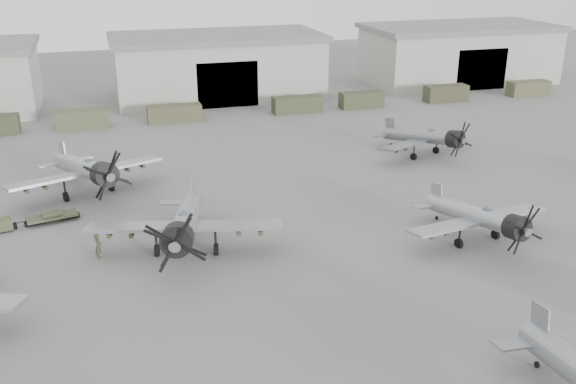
% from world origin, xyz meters
% --- Properties ---
extents(ground, '(220.00, 220.00, 0.00)m').
position_xyz_m(ground, '(0.00, 0.00, 0.00)').
color(ground, slate).
rests_on(ground, ground).
extents(hangar_center, '(29.00, 14.80, 8.70)m').
position_xyz_m(hangar_center, '(0.00, 61.96, 4.37)').
color(hangar_center, '#A4A499').
rests_on(hangar_center, ground).
extents(hangar_right, '(29.00, 14.80, 8.70)m').
position_xyz_m(hangar_right, '(38.00, 61.96, 4.37)').
color(hangar_right, '#A4A499').
rests_on(hangar_right, ground).
extents(support_truck_2, '(6.00, 2.20, 2.19)m').
position_xyz_m(support_truck_2, '(-18.52, 50.00, 1.09)').
color(support_truck_2, '#464B31').
rests_on(support_truck_2, ground).
extents(support_truck_3, '(6.54, 2.20, 2.00)m').
position_xyz_m(support_truck_3, '(-7.75, 50.00, 1.00)').
color(support_truck_3, '#45442D').
rests_on(support_truck_3, ground).
extents(support_truck_4, '(6.38, 2.20, 2.06)m').
position_xyz_m(support_truck_4, '(7.99, 50.00, 1.03)').
color(support_truck_4, '#3A3C27').
rests_on(support_truck_4, ground).
extents(support_truck_5, '(5.72, 2.20, 2.05)m').
position_xyz_m(support_truck_5, '(16.86, 50.00, 1.03)').
color(support_truck_5, '#383C27').
rests_on(support_truck_5, ground).
extents(support_truck_6, '(5.96, 2.20, 2.22)m').
position_xyz_m(support_truck_6, '(29.39, 50.00, 1.11)').
color(support_truck_6, '#383825').
rests_on(support_truck_6, ground).
extents(support_truck_7, '(6.07, 2.20, 2.04)m').
position_xyz_m(support_truck_7, '(42.64, 50.00, 1.02)').
color(support_truck_7, '#494B31').
rests_on(support_truck_7, ground).
extents(aircraft_mid_1, '(13.75, 12.37, 5.47)m').
position_xyz_m(aircraft_mid_1, '(-11.51, 13.36, 2.49)').
color(aircraft_mid_1, '#92959A').
rests_on(aircraft_mid_1, ground).
extents(aircraft_mid_2, '(11.45, 10.31, 4.55)m').
position_xyz_m(aircraft_mid_2, '(9.18, 9.28, 2.07)').
color(aircraft_mid_2, '#9B9DA3').
rests_on(aircraft_mid_2, ground).
extents(aircraft_far_0, '(13.28, 11.99, 5.36)m').
position_xyz_m(aircraft_far_0, '(-17.92, 27.05, 2.44)').
color(aircraft_far_0, '#A0A3A9').
rests_on(aircraft_far_0, ground).
extents(aircraft_far_1, '(11.34, 10.25, 4.60)m').
position_xyz_m(aircraft_far_1, '(15.15, 28.65, 2.09)').
color(aircraft_far_1, gray).
rests_on(aircraft_far_1, ground).
extents(tug_trailer, '(6.75, 2.65, 1.34)m').
position_xyz_m(tug_trailer, '(-23.11, 21.72, 0.50)').
color(tug_trailer, '#41452D').
rests_on(tug_trailer, ground).
extents(ground_crew, '(0.54, 0.74, 1.85)m').
position_xyz_m(ground_crew, '(-17.38, 14.68, 0.93)').
color(ground_crew, '#3E422B').
rests_on(ground_crew, ground).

